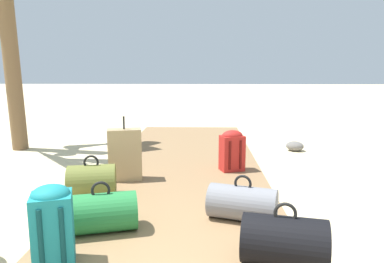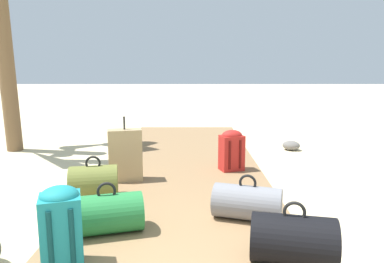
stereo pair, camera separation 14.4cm
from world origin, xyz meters
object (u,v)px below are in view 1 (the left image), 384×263
Objects in this scene: duffel_bag_grey at (242,203)px; suitcase_tan at (125,155)px; backpack_teal at (53,224)px; duffel_bag_olive at (92,181)px; backpack_red at (232,149)px; duffel_bag_green at (102,212)px; duffel_bag_black at (284,241)px.

suitcase_tan reaches higher than duffel_bag_grey.
backpack_teal is 1.67m from duffel_bag_grey.
duffel_bag_grey is 1.82m from suitcase_tan.
duffel_bag_grey is (1.58, -0.55, -0.02)m from duffel_bag_olive.
duffel_bag_olive is 0.71m from suitcase_tan.
suitcase_tan is (0.23, 0.65, 0.14)m from duffel_bag_olive.
duffel_bag_green is at bearing -123.19° from backpack_red.
suitcase_tan reaches higher than duffel_bag_black.
suitcase_tan is at bearing 87.89° from backpack_teal.
backpack_teal is (-1.46, -2.51, 0.02)m from backpack_red.
duffel_bag_olive is 0.70× the size of suitcase_tan.
duffel_bag_olive is 1.68m from duffel_bag_grey.
duffel_bag_olive is at bearing 112.04° from duffel_bag_green.
suitcase_tan is (0.08, 2.05, 0.01)m from backpack_teal.
suitcase_tan reaches higher than backpack_red.
duffel_bag_black reaches higher than duffel_bag_grey.
backpack_red is at bearing 56.81° from duffel_bag_green.
backpack_red is 1.67m from duffel_bag_grey.
duffel_bag_olive is (-1.61, -1.12, -0.11)m from backpack_red.
suitcase_tan is (-1.36, 1.20, 0.16)m from duffel_bag_grey.
duffel_bag_green reaches higher than duffel_bag_grey.
backpack_teal is 0.74× the size of suitcase_tan.
duffel_bag_green is 0.96× the size of duffel_bag_grey.
suitcase_tan is at bearing 128.35° from duffel_bag_black.
duffel_bag_black is 0.95× the size of duffel_bag_grey.
backpack_red is at bearing 59.79° from backpack_teal.
duffel_bag_olive is 2.24m from duffel_bag_black.
duffel_bag_black is 0.81× the size of suitcase_tan.
duffel_bag_grey is (1.43, 0.85, -0.15)m from backpack_teal.
backpack_red is 0.94× the size of backpack_teal.
duffel_bag_black is at bearing -85.76° from backpack_red.
duffel_bag_black reaches higher than duffel_bag_green.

